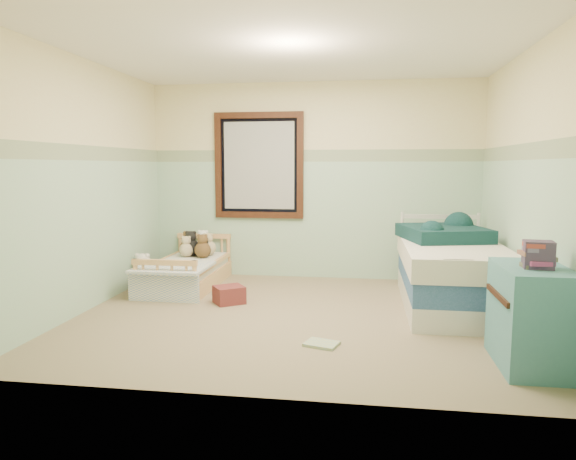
# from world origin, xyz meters

# --- Properties ---
(floor) EXTENTS (4.20, 3.60, 0.02)m
(floor) POSITION_xyz_m (0.00, 0.00, -0.01)
(floor) COLOR brown
(floor) RESTS_ON ground
(ceiling) EXTENTS (4.20, 3.60, 0.02)m
(ceiling) POSITION_xyz_m (0.00, 0.00, 2.51)
(ceiling) COLOR white
(ceiling) RESTS_ON wall_back
(wall_back) EXTENTS (4.20, 0.04, 2.50)m
(wall_back) POSITION_xyz_m (0.00, 1.80, 1.25)
(wall_back) COLOR beige
(wall_back) RESTS_ON floor
(wall_front) EXTENTS (4.20, 0.04, 2.50)m
(wall_front) POSITION_xyz_m (0.00, -1.80, 1.25)
(wall_front) COLOR beige
(wall_front) RESTS_ON floor
(wall_left) EXTENTS (0.04, 3.60, 2.50)m
(wall_left) POSITION_xyz_m (-2.10, 0.00, 1.25)
(wall_left) COLOR beige
(wall_left) RESTS_ON floor
(wall_right) EXTENTS (0.04, 3.60, 2.50)m
(wall_right) POSITION_xyz_m (2.10, 0.00, 1.25)
(wall_right) COLOR beige
(wall_right) RESTS_ON floor
(wainscot_mint) EXTENTS (4.20, 0.01, 1.50)m
(wainscot_mint) POSITION_xyz_m (0.00, 1.79, 0.75)
(wainscot_mint) COLOR #97C3A0
(wainscot_mint) RESTS_ON floor
(border_strip) EXTENTS (4.20, 0.01, 0.15)m
(border_strip) POSITION_xyz_m (0.00, 1.79, 1.57)
(border_strip) COLOR #476B49
(border_strip) RESTS_ON wall_back
(window_frame) EXTENTS (1.16, 0.06, 1.36)m
(window_frame) POSITION_xyz_m (-0.70, 1.76, 1.45)
(window_frame) COLOR black
(window_frame) RESTS_ON wall_back
(window_blinds) EXTENTS (0.92, 0.01, 1.12)m
(window_blinds) POSITION_xyz_m (-0.70, 1.77, 1.45)
(window_blinds) COLOR #BCBCB9
(window_blinds) RESTS_ON window_frame
(toddler_bed_frame) EXTENTS (0.73, 1.45, 0.19)m
(toddler_bed_frame) POSITION_xyz_m (-1.45, 1.05, 0.09)
(toddler_bed_frame) COLOR #C37E44
(toddler_bed_frame) RESTS_ON floor
(toddler_mattress) EXTENTS (0.66, 1.39, 0.12)m
(toddler_mattress) POSITION_xyz_m (-1.45, 1.05, 0.25)
(toddler_mattress) COLOR silver
(toddler_mattress) RESTS_ON toddler_bed_frame
(patchwork_quilt) EXTENTS (0.79, 0.73, 0.03)m
(patchwork_quilt) POSITION_xyz_m (-1.45, 0.60, 0.32)
(patchwork_quilt) COLOR #7998C9
(patchwork_quilt) RESTS_ON toddler_mattress
(plush_bed_brown) EXTENTS (0.20, 0.20, 0.20)m
(plush_bed_brown) POSITION_xyz_m (-1.60, 1.55, 0.41)
(plush_bed_brown) COLOR brown
(plush_bed_brown) RESTS_ON toddler_mattress
(plush_bed_white) EXTENTS (0.21, 0.21, 0.21)m
(plush_bed_white) POSITION_xyz_m (-1.40, 1.55, 0.41)
(plush_bed_white) COLOR white
(plush_bed_white) RESTS_ON toddler_mattress
(plush_bed_tan) EXTENTS (0.18, 0.18, 0.18)m
(plush_bed_tan) POSITION_xyz_m (-1.55, 1.33, 0.40)
(plush_bed_tan) COLOR tan
(plush_bed_tan) RESTS_ON toddler_mattress
(plush_bed_dark) EXTENTS (0.17, 0.17, 0.17)m
(plush_bed_dark) POSITION_xyz_m (-1.32, 1.33, 0.39)
(plush_bed_dark) COLOR black
(plush_bed_dark) RESTS_ON toddler_mattress
(plush_floor_cream) EXTENTS (0.28, 0.28, 0.28)m
(plush_floor_cream) POSITION_xyz_m (-1.95, 0.91, 0.14)
(plush_floor_cream) COLOR silver
(plush_floor_cream) RESTS_ON floor
(plush_floor_tan) EXTENTS (0.24, 0.24, 0.24)m
(plush_floor_tan) POSITION_xyz_m (-1.79, 0.65, 0.12)
(plush_floor_tan) COLOR tan
(plush_floor_tan) RESTS_ON floor
(twin_bed_frame) EXTENTS (0.94, 1.87, 0.22)m
(twin_bed_frame) POSITION_xyz_m (1.55, 0.55, 0.11)
(twin_bed_frame) COLOR silver
(twin_bed_frame) RESTS_ON floor
(twin_boxspring) EXTENTS (0.94, 1.87, 0.22)m
(twin_boxspring) POSITION_xyz_m (1.55, 0.55, 0.33)
(twin_boxspring) COLOR navy
(twin_boxspring) RESTS_ON twin_bed_frame
(twin_mattress) EXTENTS (0.97, 1.91, 0.22)m
(twin_mattress) POSITION_xyz_m (1.55, 0.55, 0.55)
(twin_mattress) COLOR silver
(twin_mattress) RESTS_ON twin_boxspring
(teal_blanket) EXTENTS (0.98, 1.01, 0.14)m
(teal_blanket) POSITION_xyz_m (1.50, 0.85, 0.73)
(teal_blanket) COLOR black
(teal_blanket) RESTS_ON twin_mattress
(dresser) EXTENTS (0.46, 0.74, 0.74)m
(dresser) POSITION_xyz_m (1.86, -1.00, 0.37)
(dresser) COLOR teal
(dresser) RESTS_ON floor
(book_stack) EXTENTS (0.21, 0.17, 0.19)m
(book_stack) POSITION_xyz_m (1.86, -1.07, 0.83)
(book_stack) COLOR #4E2C2C
(book_stack) RESTS_ON dresser
(red_pillow) EXTENTS (0.39, 0.38, 0.18)m
(red_pillow) POSITION_xyz_m (-0.74, 0.36, 0.09)
(red_pillow) COLOR #A02A27
(red_pillow) RESTS_ON floor
(floor_book) EXTENTS (0.31, 0.27, 0.02)m
(floor_book) POSITION_xyz_m (0.33, -0.79, 0.01)
(floor_book) COLOR gold
(floor_book) RESTS_ON floor
(extra_plush_0) EXTENTS (0.20, 0.20, 0.20)m
(extra_plush_0) POSITION_xyz_m (-1.31, 1.47, 0.41)
(extra_plush_0) COLOR tan
(extra_plush_0) RESTS_ON toddler_mattress
(extra_plush_1) EXTENTS (0.16, 0.16, 0.16)m
(extra_plush_1) POSITION_xyz_m (-1.62, 1.60, 0.39)
(extra_plush_1) COLOR white
(extra_plush_1) RESTS_ON toddler_mattress
(extra_plush_2) EXTENTS (0.20, 0.20, 0.20)m
(extra_plush_2) POSITION_xyz_m (-1.33, 1.30, 0.41)
(extra_plush_2) COLOR brown
(extra_plush_2) RESTS_ON toddler_mattress
(extra_plush_3) EXTENTS (0.22, 0.22, 0.22)m
(extra_plush_3) POSITION_xyz_m (-1.51, 1.41, 0.42)
(extra_plush_3) COLOR black
(extra_plush_3) RESTS_ON toddler_mattress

